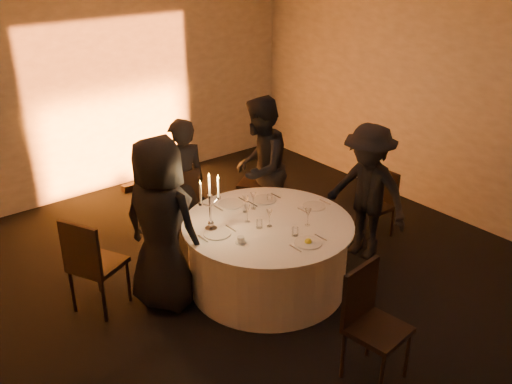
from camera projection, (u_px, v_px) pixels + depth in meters
floor at (267, 284)px, 6.27m from camera, size 7.00×7.00×0.00m
wall_back at (111, 88)px, 8.12m from camera, size 7.00×0.00×7.00m
wall_right at (447, 104)px, 7.35m from camera, size 0.00×7.00×7.00m
uplighter_fixture at (130, 187)px, 8.52m from camera, size 0.25×0.12×0.10m
banquet_table at (268, 254)px, 6.11m from camera, size 1.80×1.80×0.77m
chair_left at (91, 261)px, 5.60m from camera, size 0.61×0.61×1.05m
chair_back_left at (180, 202)px, 6.84m from camera, size 0.51×0.51×1.01m
chair_back_right at (260, 179)px, 7.62m from camera, size 0.56×0.56×0.92m
chair_right at (380, 200)px, 7.13m from camera, size 0.38×0.37×0.85m
chair_front at (370, 317)px, 4.79m from camera, size 0.51×0.51×1.04m
guest_left at (161, 225)px, 5.61m from camera, size 0.87×1.04×1.82m
guest_back_left at (182, 185)px, 6.73m from camera, size 0.65×0.48×1.63m
guest_back_right at (260, 168)px, 6.99m from camera, size 1.10×1.05×1.78m
guest_right at (367, 192)px, 6.53m from camera, size 0.76×1.13×1.63m
plate_left at (217, 233)px, 5.72m from camera, size 0.36×0.28×0.01m
plate_back_left at (231, 204)px, 6.34m from camera, size 0.36×0.28×0.01m
plate_back_right at (264, 200)px, 6.44m from camera, size 0.36×0.27×0.01m
plate_right at (314, 206)px, 6.29m from camera, size 0.36×0.25×0.01m
plate_front at (308, 242)px, 5.55m from camera, size 0.36×0.27×0.08m
coffee_cup at (241, 240)px, 5.55m from camera, size 0.11×0.11×0.07m
candelabra at (210, 210)px, 5.72m from camera, size 0.26×0.13×0.63m
wine_glass_a at (308, 214)px, 5.83m from camera, size 0.07×0.07×0.19m
wine_glass_b at (247, 210)px, 5.91m from camera, size 0.07×0.07×0.19m
wine_glass_c at (269, 214)px, 5.82m from camera, size 0.07×0.07×0.19m
wine_glass_d at (245, 200)px, 6.12m from camera, size 0.07×0.07×0.19m
wine_glass_e at (253, 197)px, 6.19m from camera, size 0.07×0.07×0.19m
tumbler_a at (270, 198)px, 6.38m from camera, size 0.07×0.07×0.09m
tumbler_b at (295, 232)px, 5.68m from camera, size 0.07×0.07×0.09m
tumbler_c at (259, 224)px, 5.83m from camera, size 0.07×0.07×0.09m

